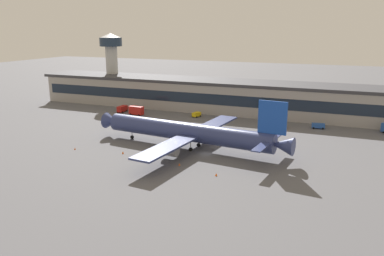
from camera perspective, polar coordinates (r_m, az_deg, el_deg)
ground_plane at (r=108.26m, az=2.14°, el=-3.77°), size 600.00×600.00×0.00m
terminal_building at (r=160.08m, az=9.28°, el=4.41°), size 199.34×19.96×12.87m
airliner at (r=111.60m, az=-0.36°, el=-0.62°), size 61.27×52.73×16.09m
control_tower at (r=190.56m, az=-11.75°, el=9.92°), size 10.48×10.48×31.74m
stair_truck at (r=157.43m, az=-8.24°, el=2.62°), size 6.24×3.07×3.55m
follow_me_car at (r=141.49m, az=18.13°, el=0.34°), size 4.60×2.45×1.85m
crew_van at (r=163.91m, az=-10.25°, el=2.82°), size 2.31×5.21×2.55m
baggage_tug at (r=152.52m, az=0.68°, el=2.04°), size 2.89×4.00×1.85m
pushback_tractor at (r=139.24m, az=12.61°, el=0.47°), size 5.32×3.79×1.75m
traffic_cone_0 at (r=92.34m, az=3.58°, el=-6.85°), size 0.53×0.53×0.66m
traffic_cone_1 at (r=116.55m, az=-16.85°, el=-2.91°), size 0.48×0.48×0.60m
traffic_cone_2 at (r=109.63m, az=-10.14°, el=-3.56°), size 0.57×0.57×0.71m
traffic_cone_3 at (r=98.96m, az=-1.87°, el=-5.36°), size 0.48×0.48×0.61m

